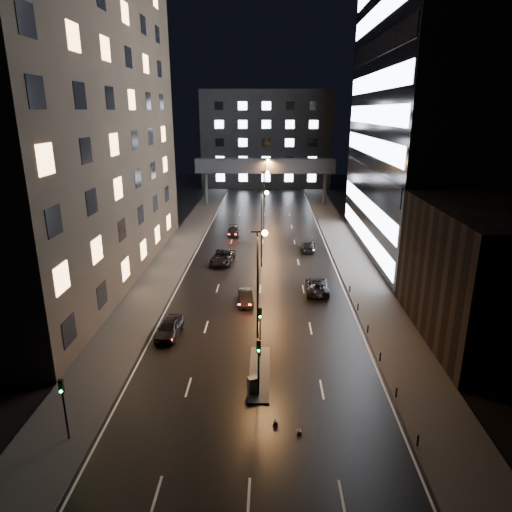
% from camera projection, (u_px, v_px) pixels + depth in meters
% --- Properties ---
extents(ground, '(160.00, 160.00, 0.00)m').
position_uv_depth(ground, '(263.00, 242.00, 72.17)').
color(ground, black).
rests_on(ground, ground).
extents(sidewalk_left, '(5.00, 110.00, 0.15)m').
position_uv_depth(sidewalk_left, '(178.00, 250.00, 67.74)').
color(sidewalk_left, '#383533').
rests_on(sidewalk_left, ground).
extents(sidewalk_right, '(5.00, 110.00, 0.15)m').
position_uv_depth(sidewalk_right, '(347.00, 251.00, 67.03)').
color(sidewalk_right, '#383533').
rests_on(sidewalk_right, ground).
extents(building_left, '(15.00, 48.00, 40.00)m').
position_uv_depth(building_left, '(63.00, 109.00, 51.49)').
color(building_left, '#2D2319').
rests_on(building_left, ground).
extents(building_right_low, '(10.00, 18.00, 12.00)m').
position_uv_depth(building_right_low, '(484.00, 274.00, 40.26)').
color(building_right_low, black).
rests_on(building_right_low, ground).
extents(building_right_glass, '(20.00, 36.00, 45.00)m').
position_uv_depth(building_right_glass, '(450.00, 90.00, 60.81)').
color(building_right_glass, black).
rests_on(building_right_glass, ground).
extents(building_far, '(34.00, 14.00, 25.00)m').
position_uv_depth(building_far, '(266.00, 139.00, 123.60)').
color(building_far, '#333335').
rests_on(building_far, ground).
extents(skybridge, '(30.00, 3.00, 10.00)m').
position_uv_depth(skybridge, '(265.00, 166.00, 98.20)').
color(skybridge, '#333335').
rests_on(skybridge, ground).
extents(median_island, '(1.60, 8.00, 0.15)m').
position_uv_depth(median_island, '(259.00, 373.00, 35.95)').
color(median_island, '#383533').
rests_on(median_island, ground).
extents(traffic_signal_near, '(0.28, 0.34, 4.40)m').
position_uv_depth(traffic_signal_near, '(260.00, 324.00, 37.41)').
color(traffic_signal_near, black).
rests_on(traffic_signal_near, median_island).
extents(traffic_signal_far, '(0.28, 0.34, 4.40)m').
position_uv_depth(traffic_signal_far, '(259.00, 359.00, 32.17)').
color(traffic_signal_far, black).
rests_on(traffic_signal_far, median_island).
extents(traffic_signal_corner, '(0.28, 0.34, 4.40)m').
position_uv_depth(traffic_signal_corner, '(63.00, 401.00, 27.79)').
color(traffic_signal_corner, black).
rests_on(traffic_signal_corner, ground).
extents(bollard_row, '(0.12, 25.12, 0.90)m').
position_uv_depth(bollard_row, '(374.00, 343.00, 39.84)').
color(bollard_row, black).
rests_on(bollard_row, ground).
extents(streetlight_near, '(1.45, 0.50, 10.15)m').
position_uv_depth(streetlight_near, '(260.00, 271.00, 39.72)').
color(streetlight_near, black).
rests_on(streetlight_near, ground).
extents(streetlight_mid_a, '(1.45, 0.50, 10.15)m').
position_uv_depth(streetlight_mid_a, '(263.00, 219.00, 58.76)').
color(streetlight_mid_a, black).
rests_on(streetlight_mid_a, ground).
extents(streetlight_mid_b, '(1.45, 0.50, 10.15)m').
position_uv_depth(streetlight_mid_b, '(265.00, 192.00, 77.80)').
color(streetlight_mid_b, black).
rests_on(streetlight_mid_b, ground).
extents(streetlight_far, '(1.45, 0.50, 10.15)m').
position_uv_depth(streetlight_far, '(266.00, 176.00, 96.85)').
color(streetlight_far, black).
rests_on(streetlight_far, ground).
extents(car_away_a, '(2.24, 4.86, 1.61)m').
position_uv_depth(car_away_a, '(169.00, 328.00, 41.78)').
color(car_away_a, black).
rests_on(car_away_a, ground).
extents(car_away_b, '(1.96, 4.32, 1.37)m').
position_uv_depth(car_away_b, '(246.00, 297.00, 49.02)').
color(car_away_b, black).
rests_on(car_away_b, ground).
extents(car_away_c, '(3.31, 6.18, 1.65)m').
position_uv_depth(car_away_c, '(222.00, 257.00, 61.84)').
color(car_away_c, black).
rests_on(car_away_c, ground).
extents(car_away_d, '(2.07, 4.65, 1.33)m').
position_uv_depth(car_away_d, '(233.00, 231.00, 75.79)').
color(car_away_d, black).
rests_on(car_away_d, ground).
extents(car_toward_a, '(2.68, 5.51, 1.51)m').
position_uv_depth(car_toward_a, '(317.00, 286.00, 51.92)').
color(car_toward_a, black).
rests_on(car_toward_a, ground).
extents(car_toward_b, '(2.53, 5.20, 1.46)m').
position_uv_depth(car_toward_b, '(308.00, 246.00, 67.51)').
color(car_toward_b, black).
rests_on(car_toward_b, ground).
extents(utility_cabinet, '(0.91, 0.80, 1.22)m').
position_uv_depth(utility_cabinet, '(253.00, 385.00, 33.20)').
color(utility_cabinet, '#444446').
rests_on(utility_cabinet, median_island).
extents(cone_a, '(0.41, 0.41, 0.44)m').
position_uv_depth(cone_a, '(299.00, 431.00, 29.16)').
color(cone_a, '#FF530D').
rests_on(cone_a, ground).
extents(cone_b, '(0.44, 0.44, 0.54)m').
position_uv_depth(cone_b, '(276.00, 422.00, 30.00)').
color(cone_b, red).
rests_on(cone_b, ground).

